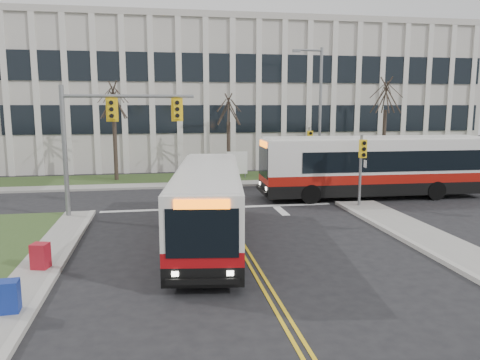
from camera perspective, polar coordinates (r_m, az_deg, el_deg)
name	(u,v)px	position (r m, az deg, el deg)	size (l,w,h in m)	color
ground	(249,258)	(16.58, 1.06, -9.47)	(120.00, 120.00, 0.00)	black
sidewalk_cross	(279,182)	(32.08, 4.72, -0.28)	(44.00, 1.60, 0.14)	#9E9B93
building_lawn	(269,176)	(34.76, 3.56, 0.44)	(44.00, 5.00, 0.12)	#354C20
office_building	(241,98)	(46.13, 0.15, 9.98)	(40.00, 16.00, 12.00)	beige
mast_arm_signal	(101,128)	(22.77, -16.56, 6.15)	(6.11, 0.38, 6.20)	slate
signal_pole_near	(362,160)	(24.70, 14.60, 2.35)	(0.34, 0.39, 3.80)	slate
signal_pole_far	(309,146)	(32.59, 8.44, 4.10)	(0.34, 0.39, 3.80)	slate
streetlight	(318,107)	(33.49, 9.49, 8.82)	(2.15, 0.25, 9.20)	slate
directory_sign	(237,163)	(33.64, -0.37, 2.07)	(1.50, 0.12, 2.00)	slate
tree_left	(113,102)	(33.57, -15.18, 9.18)	(1.80, 1.80, 7.70)	#42352B
tree_mid	(228,111)	(34.00, -1.41, 8.42)	(1.80, 1.80, 6.82)	#42352B
tree_right	(386,97)	(37.50, 17.36, 9.65)	(1.80, 1.80, 8.25)	#42352B
bus_main	(208,206)	(18.13, -3.90, -3.18)	(2.32, 10.72, 2.86)	silver
bus_cross	(373,168)	(27.94, 15.92, 1.41)	(2.79, 12.86, 3.43)	silver
newspaper_box_blue	(9,299)	(13.41, -26.35, -12.87)	(0.50, 0.45, 0.95)	navy
newspaper_box_red	(41,258)	(16.35, -23.14, -8.73)	(0.50, 0.45, 0.95)	maroon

